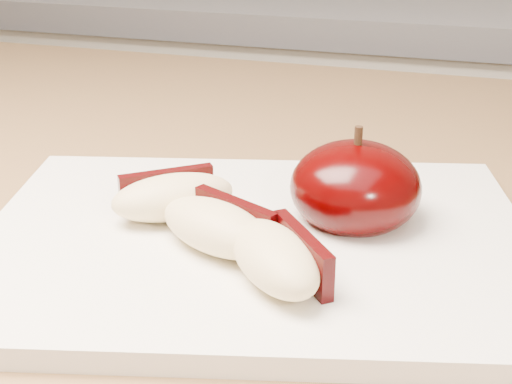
% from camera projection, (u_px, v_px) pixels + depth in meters
% --- Properties ---
extents(back_cabinet, '(2.40, 0.62, 0.94)m').
position_uv_depth(back_cabinet, '(373.00, 250.00, 1.31)').
color(back_cabinet, silver).
rests_on(back_cabinet, ground).
extents(cutting_board, '(0.36, 0.30, 0.01)m').
position_uv_depth(cutting_board, '(256.00, 242.00, 0.40)').
color(cutting_board, white).
rests_on(cutting_board, island_counter).
extents(apple_half, '(0.08, 0.08, 0.06)m').
position_uv_depth(apple_half, '(355.00, 187.00, 0.41)').
color(apple_half, black).
rests_on(apple_half, cutting_board).
extents(apple_wedge_a, '(0.08, 0.07, 0.03)m').
position_uv_depth(apple_wedge_a, '(172.00, 196.00, 0.41)').
color(apple_wedge_a, beige).
rests_on(apple_wedge_a, cutting_board).
extents(apple_wedge_b, '(0.08, 0.06, 0.03)m').
position_uv_depth(apple_wedge_b, '(218.00, 226.00, 0.38)').
color(apple_wedge_b, beige).
rests_on(apple_wedge_b, cutting_board).
extents(apple_wedge_c, '(0.07, 0.08, 0.03)m').
position_uv_depth(apple_wedge_c, '(278.00, 257.00, 0.35)').
color(apple_wedge_c, beige).
rests_on(apple_wedge_c, cutting_board).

